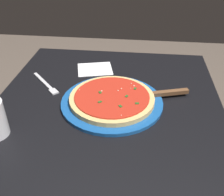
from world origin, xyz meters
TOP-DOWN VIEW (x-y plane):
  - restaurant_table at (0.00, 0.00)m, footprint 0.85×0.76m
  - serving_plate at (-0.00, 0.02)m, footprint 0.34×0.34m
  - pizza at (-0.00, 0.02)m, footprint 0.28×0.28m
  - pizza_server at (-0.05, 0.17)m, footprint 0.11×0.22m
  - napkin_folded_right at (-0.24, -0.08)m, footprint 0.15×0.16m
  - fork at (-0.09, -0.24)m, footprint 0.15×0.14m

SIDE VIEW (x-z plane):
  - restaurant_table at x=0.00m, z-range 0.21..0.95m
  - napkin_folded_right at x=-0.24m, z-range 0.74..0.74m
  - fork at x=-0.09m, z-range 0.74..0.75m
  - serving_plate at x=0.00m, z-range 0.74..0.75m
  - pizza_server at x=-0.05m, z-range 0.75..0.76m
  - pizza at x=0.00m, z-range 0.75..0.77m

